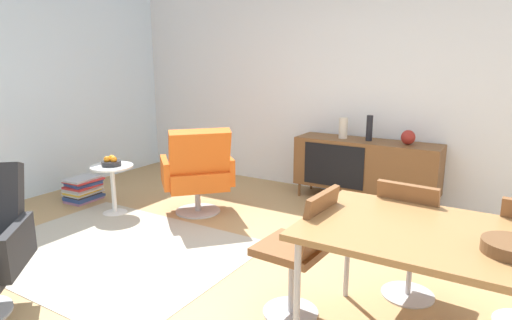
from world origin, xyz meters
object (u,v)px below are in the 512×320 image
at_px(vase_sculptural_dark, 408,137).
at_px(vase_ceramic_small, 369,128).
at_px(magazine_stack, 83,189).
at_px(side_table_round, 113,184).
at_px(vase_cobalt, 343,128).
at_px(wooden_bowl_on_table, 512,248).
at_px(dining_table, 461,244).
at_px(fruit_bowl, 111,162).
at_px(lounge_chair_red, 198,171).
at_px(sideboard, 365,165).
at_px(dining_chair_near_window, 300,248).
at_px(dining_chair_back_left, 410,235).

relative_size(vase_sculptural_dark, vase_ceramic_small, 0.55).
bearing_deg(magazine_stack, side_table_round, -8.64).
bearing_deg(vase_cobalt, magazine_stack, -146.77).
relative_size(vase_cobalt, wooden_bowl_on_table, 0.90).
height_order(vase_ceramic_small, dining_table, vase_ceramic_small).
relative_size(dining_table, fruit_bowl, 8.00).
xyz_separation_m(wooden_bowl_on_table, magazine_stack, (-4.27, 0.91, -0.63)).
relative_size(vase_ceramic_small, dining_table, 0.18).
bearing_deg(lounge_chair_red, sideboard, 43.33).
bearing_deg(vase_cobalt, sideboard, -0.38).
xyz_separation_m(sideboard, dining_chair_near_window, (0.37, -2.46, 0.03)).
height_order(sideboard, vase_sculptural_dark, vase_sculptural_dark).
bearing_deg(magazine_stack, sideboard, 30.44).
height_order(dining_table, lounge_chair_red, lounge_chair_red).
height_order(sideboard, lounge_chair_red, lounge_chair_red).
height_order(vase_sculptural_dark, fruit_bowl, vase_sculptural_dark).
bearing_deg(wooden_bowl_on_table, side_table_round, 167.40).
relative_size(vase_cobalt, lounge_chair_red, 0.25).
height_order(dining_table, wooden_bowl_on_table, wooden_bowl_on_table).
xyz_separation_m(side_table_round, fruit_bowl, (-0.00, -0.00, 0.24)).
distance_m(sideboard, wooden_bowl_on_table, 2.97).
xyz_separation_m(vase_sculptural_dark, dining_chair_back_left, (0.47, -1.90, -0.33)).
xyz_separation_m(lounge_chair_red, fruit_bowl, (-0.79, -0.45, 0.09)).
bearing_deg(dining_chair_back_left, dining_table, -57.62).
relative_size(vase_cobalt, vase_ceramic_small, 0.83).
relative_size(dining_table, lounge_chair_red, 1.69).
distance_m(wooden_bowl_on_table, fruit_bowl, 3.74).
xyz_separation_m(dining_chair_back_left, magazine_stack, (-3.70, 0.25, -0.33)).
bearing_deg(lounge_chair_red, dining_table, -23.74).
bearing_deg(lounge_chair_red, side_table_round, -150.61).
bearing_deg(lounge_chair_red, vase_cobalt, 50.02).
bearing_deg(vase_cobalt, vase_sculptural_dark, 0.00).
distance_m(dining_chair_near_window, fruit_bowl, 2.63).
bearing_deg(dining_chair_near_window, lounge_chair_red, 146.34).
relative_size(dining_chair_back_left, lounge_chair_red, 0.90).
relative_size(wooden_bowl_on_table, lounge_chair_red, 0.27).
bearing_deg(dining_table, vase_ceramic_small, 116.83).
height_order(vase_ceramic_small, magazine_stack, vase_ceramic_small).
height_order(vase_cobalt, vase_sculptural_dark, vase_cobalt).
xyz_separation_m(dining_chair_near_window, fruit_bowl, (-2.53, 0.72, 0.09)).
relative_size(vase_cobalt, dining_chair_back_left, 0.27).
bearing_deg(sideboard, dining_chair_back_left, -64.44).
bearing_deg(dining_chair_back_left, fruit_bowl, 177.13).
distance_m(dining_table, lounge_chair_red, 2.88).
xyz_separation_m(vase_ceramic_small, side_table_round, (-2.18, -1.74, -0.54)).
distance_m(lounge_chair_red, fruit_bowl, 0.91).
xyz_separation_m(sideboard, vase_ceramic_small, (0.02, 0.00, 0.42)).
xyz_separation_m(sideboard, side_table_round, (-2.16, -1.74, -0.12)).
bearing_deg(dining_chair_near_window, vase_cobalt, 104.96).
bearing_deg(sideboard, dining_chair_near_window, -81.41).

